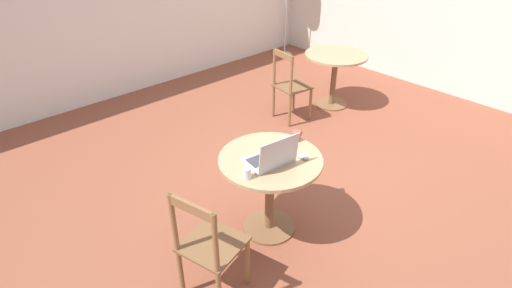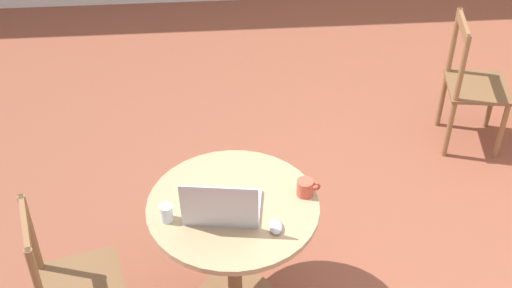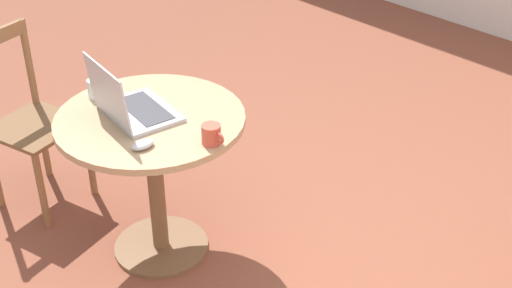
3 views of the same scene
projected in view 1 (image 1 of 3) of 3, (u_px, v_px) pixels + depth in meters
name	position (u px, v px, depth m)	size (l,w,h in m)	color
ground_plane	(301.00, 181.00, 4.06)	(16.00, 16.00, 0.00)	brown
cafe_table_near	(270.00, 175.00, 3.19)	(0.82, 0.82, 0.73)	brown
cafe_table_mid	(335.00, 66.00, 5.30)	(0.82, 0.82, 0.73)	brown
chair_near_left	(209.00, 247.00, 2.68)	(0.47, 0.47, 0.92)	brown
chair_mid_left	(290.00, 87.00, 4.99)	(0.44, 0.44, 0.92)	brown
laptop	(271.00, 158.00, 3.01)	(0.39, 0.33, 0.27)	#B7B7BC
mouse	(303.00, 156.00, 3.10)	(0.06, 0.10, 0.03)	#B7B7BC
mug	(296.00, 136.00, 3.32)	(0.11, 0.08, 0.08)	#C64C38
drinking_glass	(247.00, 173.00, 2.86)	(0.06, 0.06, 0.09)	silver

